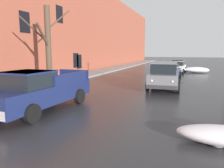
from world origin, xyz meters
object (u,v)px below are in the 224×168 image
object	(u,v)px
pickup_truck_darkblue_approaching_near_lane	(39,90)
sedan_darkblue_parked_kerbside_mid	(169,71)
bare_tree_second_along_sidewalk	(48,46)
suv_grey_parked_kerbside_close	(164,75)
sedan_white_parked_far_down_block	(177,66)

from	to	relation	value
pickup_truck_darkblue_approaching_near_lane	sedan_darkblue_parked_kerbside_mid	world-z (taller)	pickup_truck_darkblue_approaching_near_lane
bare_tree_second_along_sidewalk	sedan_darkblue_parked_kerbside_mid	world-z (taller)	bare_tree_second_along_sidewalk
suv_grey_parked_kerbside_close	sedan_darkblue_parked_kerbside_mid	bearing A→B (deg)	92.57
bare_tree_second_along_sidewalk	suv_grey_parked_kerbside_close	world-z (taller)	bare_tree_second_along_sidewalk
pickup_truck_darkblue_approaching_near_lane	suv_grey_parked_kerbside_close	world-z (taller)	suv_grey_parked_kerbside_close
sedan_darkblue_parked_kerbside_mid	sedan_white_parked_far_down_block	bearing A→B (deg)	86.94
suv_grey_parked_kerbside_close	sedan_white_parked_far_down_block	xyz separation A→B (m)	(0.08, 12.02, -0.24)
bare_tree_second_along_sidewalk	sedan_white_parked_far_down_block	world-z (taller)	bare_tree_second_along_sidewalk
bare_tree_second_along_sidewalk	suv_grey_parked_kerbside_close	bearing A→B (deg)	18.01
sedan_darkblue_parked_kerbside_mid	sedan_white_parked_far_down_block	world-z (taller)	same
sedan_white_parked_far_down_block	pickup_truck_darkblue_approaching_near_lane	bearing A→B (deg)	-103.01
pickup_truck_darkblue_approaching_near_lane	sedan_darkblue_parked_kerbside_mid	distance (m)	13.80
suv_grey_parked_kerbside_close	sedan_white_parked_far_down_block	bearing A→B (deg)	89.64
pickup_truck_darkblue_approaching_near_lane	sedan_darkblue_parked_kerbside_mid	bearing A→B (deg)	72.49
suv_grey_parked_kerbside_close	sedan_white_parked_far_down_block	distance (m)	12.03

